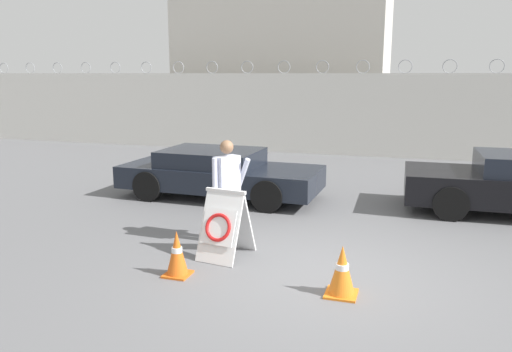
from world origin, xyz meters
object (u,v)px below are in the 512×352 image
at_px(security_guard, 227,186).
at_px(parked_car_front_coupe, 219,173).
at_px(barricade_sign, 224,224).
at_px(traffic_cone_mid, 177,254).
at_px(traffic_cone_near, 342,271).

xyz_separation_m(security_guard, parked_car_front_coupe, (-1.34, 2.92, -0.41)).
height_order(barricade_sign, parked_car_front_coupe, parked_car_front_coupe).
bearing_deg(security_guard, traffic_cone_mid, -159.00).
relative_size(barricade_sign, traffic_cone_near, 1.60).
relative_size(traffic_cone_mid, parked_car_front_coupe, 0.14).
bearing_deg(security_guard, barricade_sign, -136.32).
relative_size(barricade_sign, traffic_cone_mid, 1.64).
bearing_deg(traffic_cone_mid, security_guard, 84.21).
bearing_deg(barricade_sign, traffic_cone_near, -15.38).
bearing_deg(traffic_cone_near, parked_car_front_coupe, 128.38).
bearing_deg(barricade_sign, security_guard, 114.52).
bearing_deg(barricade_sign, parked_car_front_coupe, 120.88).
relative_size(security_guard, parked_car_front_coupe, 0.38).
xyz_separation_m(security_guard, traffic_cone_mid, (-0.16, -1.62, -0.66)).
bearing_deg(parked_car_front_coupe, security_guard, -63.75).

